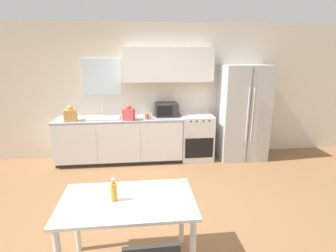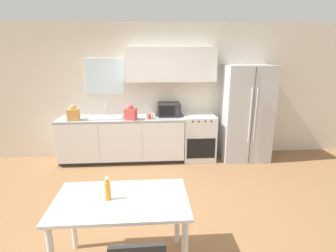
{
  "view_description": "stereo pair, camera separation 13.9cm",
  "coord_description": "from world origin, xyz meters",
  "px_view_note": "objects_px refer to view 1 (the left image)",
  "views": [
    {
      "loc": [
        0.0,
        -3.26,
        2.09
      ],
      "look_at": [
        0.41,
        0.52,
        1.05
      ],
      "focal_mm": 28.0,
      "sensor_mm": 36.0,
      "label": 1
    },
    {
      "loc": [
        0.14,
        -3.27,
        2.09
      ],
      "look_at": [
        0.41,
        0.52,
        1.05
      ],
      "focal_mm": 28.0,
      "sensor_mm": 36.0,
      "label": 2
    }
  ],
  "objects_px": {
    "microwave": "(166,109)",
    "drink_bottle": "(114,191)",
    "oven_range": "(196,137)",
    "coffee_mug": "(147,117)",
    "dining_table": "(128,210)",
    "refrigerator": "(242,113)"
  },
  "relations": [
    {
      "from": "microwave",
      "to": "drink_bottle",
      "type": "bearing_deg",
      "value": -105.24
    },
    {
      "from": "oven_range",
      "to": "coffee_mug",
      "type": "relative_size",
      "value": 8.09
    },
    {
      "from": "microwave",
      "to": "coffee_mug",
      "type": "height_order",
      "value": "microwave"
    },
    {
      "from": "dining_table",
      "to": "drink_bottle",
      "type": "relative_size",
      "value": 5.6
    },
    {
      "from": "oven_range",
      "to": "dining_table",
      "type": "bearing_deg",
      "value": -114.26
    },
    {
      "from": "microwave",
      "to": "coffee_mug",
      "type": "relative_size",
      "value": 3.9
    },
    {
      "from": "refrigerator",
      "to": "microwave",
      "type": "relative_size",
      "value": 4.3
    },
    {
      "from": "oven_range",
      "to": "drink_bottle",
      "type": "relative_size",
      "value": 4.07
    },
    {
      "from": "refrigerator",
      "to": "coffee_mug",
      "type": "relative_size",
      "value": 16.76
    },
    {
      "from": "microwave",
      "to": "drink_bottle",
      "type": "relative_size",
      "value": 1.96
    },
    {
      "from": "microwave",
      "to": "coffee_mug",
      "type": "xyz_separation_m",
      "value": [
        -0.39,
        -0.25,
        -0.08
      ]
    },
    {
      "from": "dining_table",
      "to": "oven_range",
      "type": "bearing_deg",
      "value": 65.74
    },
    {
      "from": "refrigerator",
      "to": "microwave",
      "type": "distance_m",
      "value": 1.55
    },
    {
      "from": "oven_range",
      "to": "microwave",
      "type": "xyz_separation_m",
      "value": [
        -0.6,
        0.09,
        0.57
      ]
    },
    {
      "from": "microwave",
      "to": "coffee_mug",
      "type": "distance_m",
      "value": 0.47
    },
    {
      "from": "dining_table",
      "to": "drink_bottle",
      "type": "height_order",
      "value": "drink_bottle"
    },
    {
      "from": "dining_table",
      "to": "coffee_mug",
      "type": "bearing_deg",
      "value": 84.0
    },
    {
      "from": "drink_bottle",
      "to": "dining_table",
      "type": "bearing_deg",
      "value": -1.24
    },
    {
      "from": "oven_range",
      "to": "drink_bottle",
      "type": "bearing_deg",
      "value": -116.3
    },
    {
      "from": "oven_range",
      "to": "refrigerator",
      "type": "relative_size",
      "value": 0.48
    },
    {
      "from": "microwave",
      "to": "dining_table",
      "type": "relative_size",
      "value": 0.35
    },
    {
      "from": "microwave",
      "to": "dining_table",
      "type": "xyz_separation_m",
      "value": [
        -0.67,
        -2.91,
        -0.37
      ]
    }
  ]
}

